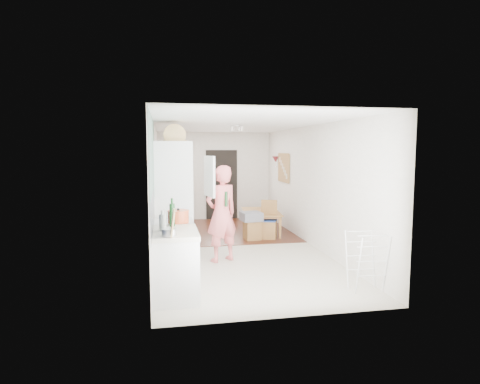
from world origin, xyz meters
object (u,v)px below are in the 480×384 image
object	(u,v)px
dining_chair	(268,220)
drying_rack	(366,261)
stool	(252,230)
person	(221,205)
dining_table	(262,224)

from	to	relation	value
dining_chair	drying_rack	world-z (taller)	dining_chair
dining_chair	stool	world-z (taller)	dining_chair
person	dining_table	bearing A→B (deg)	-146.08
person	drying_rack	bearing A→B (deg)	107.89
person	stool	xyz separation A→B (m)	(0.91, 1.56, -0.80)
person	dining_chair	bearing A→B (deg)	-154.36
dining_chair	stool	bearing A→B (deg)	-150.46
dining_table	stool	size ratio (longest dim) A/B	2.99
dining_table	stool	xyz separation A→B (m)	(-0.40, -0.67, -0.01)
dining_table	dining_chair	size ratio (longest dim) A/B	1.50
stool	drying_rack	size ratio (longest dim) A/B	0.51
person	dining_table	world-z (taller)	person
person	dining_chair	xyz separation A→B (m)	(1.29, 1.62, -0.59)
stool	dining_chair	bearing A→B (deg)	7.85
person	drying_rack	distance (m)	2.69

